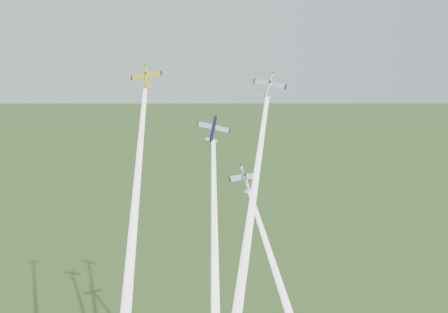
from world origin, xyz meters
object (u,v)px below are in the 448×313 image
plane_yellow (146,77)px  plane_navy (213,129)px  plane_silver_right (269,86)px  plane_silver_low (245,179)px

plane_yellow → plane_navy: plane_yellow is taller
plane_navy → plane_silver_right: plane_silver_right is taller
plane_silver_right → plane_silver_low: size_ratio=0.95×
plane_navy → plane_silver_low: plane_navy is taller
plane_yellow → plane_silver_right: (28.30, -1.25, -2.23)m
plane_yellow → plane_navy: 19.90m
plane_silver_right → plane_yellow: bearing=-158.1°
plane_navy → plane_silver_right: bearing=-3.0°
plane_yellow → plane_silver_low: (21.91, -6.22, -23.21)m
plane_navy → plane_silver_low: size_ratio=0.97×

